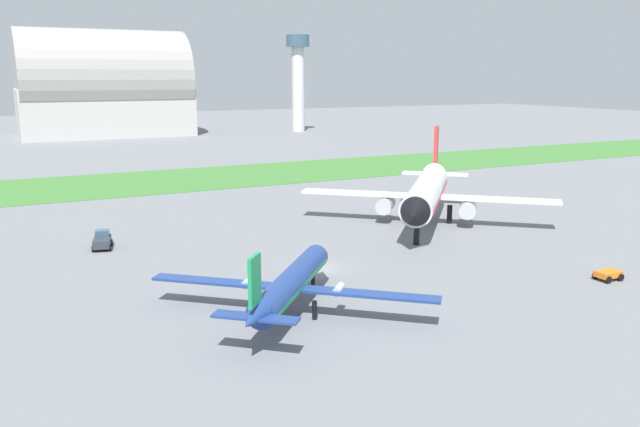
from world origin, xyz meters
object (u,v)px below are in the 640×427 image
pushback_tug_near_gate (102,240)px  baggage_cart_midfield (608,274)px  airplane_foreground_turboprop (291,283)px  control_tower (298,75)px  airplane_midfield_jet (427,192)px

pushback_tug_near_gate → baggage_cart_midfield: bearing=-116.3°
airplane_foreground_turboprop → baggage_cart_midfield: bearing=-59.0°
baggage_cart_midfield → control_tower: (45.15, 167.35, 19.12)m
pushback_tug_near_gate → airplane_foreground_turboprop: bearing=-146.6°
control_tower → airplane_midfield_jet: bearing=-108.4°
baggage_cart_midfield → control_tower: control_tower is taller
airplane_foreground_turboprop → control_tower: (75.96, 161.84, 17.03)m
baggage_cart_midfield → control_tower: size_ratio=0.07×
airplane_midfield_jet → baggage_cart_midfield: (1.31, -27.59, -3.71)m
control_tower → pushback_tug_near_gate: bearing=-123.0°
airplane_midfield_jet → baggage_cart_midfield: airplane_midfield_jet is taller
airplane_foreground_turboprop → control_tower: bearing=16.0°
pushback_tug_near_gate → baggage_cart_midfield: size_ratio=1.63×
airplane_foreground_turboprop → control_tower: control_tower is taller
airplane_midfield_jet → control_tower: bearing=-157.0°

